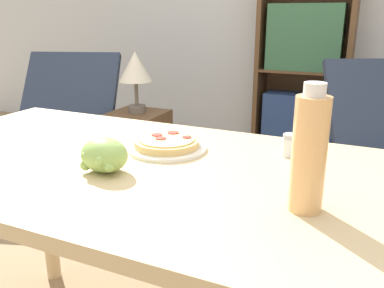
{
  "coord_description": "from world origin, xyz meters",
  "views": [
    {
      "loc": [
        0.69,
        -0.87,
        1.13
      ],
      "look_at": [
        0.29,
        0.0,
        0.83
      ],
      "focal_mm": 38.0,
      "sensor_mm": 36.0,
      "label": 1
    }
  ],
  "objects_px": {
    "pizza_on_plate": "(167,145)",
    "bookshelf": "(302,78)",
    "drink_bottle": "(309,153)",
    "salt_shaker": "(290,145)",
    "grape_bunch": "(104,155)",
    "table_lamp": "(135,70)",
    "lounge_chair_near": "(63,144)",
    "side_table": "(139,151)"
  },
  "relations": [
    {
      "from": "lounge_chair_near",
      "to": "side_table",
      "type": "relative_size",
      "value": 1.75
    },
    {
      "from": "lounge_chair_near",
      "to": "side_table",
      "type": "xyz_separation_m",
      "value": [
        0.52,
        0.13,
        -0.02
      ]
    },
    {
      "from": "side_table",
      "to": "table_lamp",
      "type": "bearing_deg",
      "value": -90.0
    },
    {
      "from": "salt_shaker",
      "to": "lounge_chair_near",
      "type": "distance_m",
      "value": 2.04
    },
    {
      "from": "drink_bottle",
      "to": "bookshelf",
      "type": "bearing_deg",
      "value": 99.97
    },
    {
      "from": "lounge_chair_near",
      "to": "bookshelf",
      "type": "bearing_deg",
      "value": 24.01
    },
    {
      "from": "drink_bottle",
      "to": "bookshelf",
      "type": "relative_size",
      "value": 0.18
    },
    {
      "from": "bookshelf",
      "to": "table_lamp",
      "type": "bearing_deg",
      "value": -126.42
    },
    {
      "from": "salt_shaker",
      "to": "pizza_on_plate",
      "type": "bearing_deg",
      "value": -164.38
    },
    {
      "from": "salt_shaker",
      "to": "lounge_chair_near",
      "type": "xyz_separation_m",
      "value": [
        -1.71,
        0.98,
        -0.51
      ]
    },
    {
      "from": "drink_bottle",
      "to": "side_table",
      "type": "relative_size",
      "value": 0.47
    },
    {
      "from": "drink_bottle",
      "to": "salt_shaker",
      "type": "height_order",
      "value": "drink_bottle"
    },
    {
      "from": "lounge_chair_near",
      "to": "side_table",
      "type": "distance_m",
      "value": 0.54
    },
    {
      "from": "salt_shaker",
      "to": "side_table",
      "type": "distance_m",
      "value": 1.72
    },
    {
      "from": "pizza_on_plate",
      "to": "grape_bunch",
      "type": "relative_size",
      "value": 1.86
    },
    {
      "from": "pizza_on_plate",
      "to": "lounge_chair_near",
      "type": "bearing_deg",
      "value": 142.2
    },
    {
      "from": "table_lamp",
      "to": "grape_bunch",
      "type": "bearing_deg",
      "value": -60.48
    },
    {
      "from": "drink_bottle",
      "to": "table_lamp",
      "type": "bearing_deg",
      "value": 132.08
    },
    {
      "from": "pizza_on_plate",
      "to": "bookshelf",
      "type": "distance_m",
      "value": 2.35
    },
    {
      "from": "side_table",
      "to": "pizza_on_plate",
      "type": "bearing_deg",
      "value": -54.42
    },
    {
      "from": "pizza_on_plate",
      "to": "salt_shaker",
      "type": "bearing_deg",
      "value": 15.62
    },
    {
      "from": "pizza_on_plate",
      "to": "bookshelf",
      "type": "bearing_deg",
      "value": 90.69
    },
    {
      "from": "lounge_chair_near",
      "to": "drink_bottle",
      "type": "bearing_deg",
      "value": -54.59
    },
    {
      "from": "side_table",
      "to": "bookshelf",
      "type": "bearing_deg",
      "value": 53.58
    },
    {
      "from": "bookshelf",
      "to": "lounge_chair_near",
      "type": "bearing_deg",
      "value": -136.92
    },
    {
      "from": "side_table",
      "to": "drink_bottle",
      "type": "bearing_deg",
      "value": -47.92
    },
    {
      "from": "pizza_on_plate",
      "to": "salt_shaker",
      "type": "distance_m",
      "value": 0.34
    },
    {
      "from": "salt_shaker",
      "to": "table_lamp",
      "type": "distance_m",
      "value": 1.63
    },
    {
      "from": "pizza_on_plate",
      "to": "grape_bunch",
      "type": "bearing_deg",
      "value": -105.81
    },
    {
      "from": "pizza_on_plate",
      "to": "salt_shaker",
      "type": "height_order",
      "value": "salt_shaker"
    },
    {
      "from": "pizza_on_plate",
      "to": "salt_shaker",
      "type": "relative_size",
      "value": 3.64
    },
    {
      "from": "salt_shaker",
      "to": "bookshelf",
      "type": "xyz_separation_m",
      "value": [
        -0.36,
        2.25,
        -0.15
      ]
    },
    {
      "from": "drink_bottle",
      "to": "side_table",
      "type": "height_order",
      "value": "drink_bottle"
    },
    {
      "from": "side_table",
      "to": "lounge_chair_near",
      "type": "bearing_deg",
      "value": -165.48
    },
    {
      "from": "grape_bunch",
      "to": "drink_bottle",
      "type": "height_order",
      "value": "drink_bottle"
    },
    {
      "from": "pizza_on_plate",
      "to": "salt_shaker",
      "type": "xyz_separation_m",
      "value": [
        0.33,
        0.09,
        0.02
      ]
    },
    {
      "from": "table_lamp",
      "to": "side_table",
      "type": "bearing_deg",
      "value": 90.0
    },
    {
      "from": "bookshelf",
      "to": "grape_bunch",
      "type": "bearing_deg",
      "value": -90.71
    },
    {
      "from": "drink_bottle",
      "to": "lounge_chair_near",
      "type": "relative_size",
      "value": 0.27
    },
    {
      "from": "salt_shaker",
      "to": "table_lamp",
      "type": "bearing_deg",
      "value": 136.88
    },
    {
      "from": "drink_bottle",
      "to": "salt_shaker",
      "type": "bearing_deg",
      "value": 106.87
    },
    {
      "from": "bookshelf",
      "to": "side_table",
      "type": "relative_size",
      "value": 2.66
    }
  ]
}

